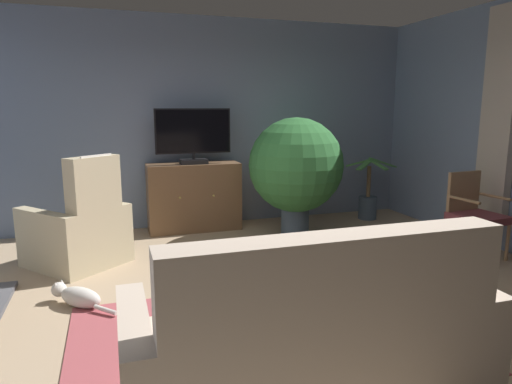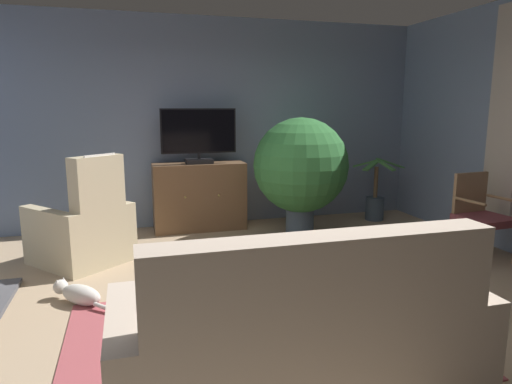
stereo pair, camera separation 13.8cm
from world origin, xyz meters
The scene contains 15 objects.
ground_plane centered at (0.00, 0.00, -0.02)m, with size 6.73×6.21×0.04m, color tan.
wall_back centered at (0.00, 2.85, 1.42)m, with size 6.73×0.10×2.84m, color slate.
curtain_panel_far centered at (3.01, 0.68, 1.56)m, with size 0.10×0.44×2.39m, color #B2A393.
rug_central centered at (-0.26, -0.58, 0.01)m, with size 2.68×1.85×0.01m, color #9E474C.
tv_cabinet centered at (-0.19, 2.50, 0.43)m, with size 1.23×0.45×0.91m.
television centered at (-0.19, 2.45, 1.29)m, with size 0.98×0.20×0.72m.
coffee_table centered at (-0.03, -0.24, 0.40)m, with size 0.94×0.58×0.46m.
tv_remote centered at (-0.17, -0.31, 0.47)m, with size 0.17×0.05×0.02m, color black.
folded_newspaper centered at (0.00, -0.30, 0.46)m, with size 0.30×0.22×0.01m, color silver.
sofa_floral centered at (-0.23, -1.38, 0.35)m, with size 2.03×0.85×1.06m.
armchair_beside_cabinet centered at (-1.59, 1.49, 0.35)m, with size 1.18×1.18×1.19m.
side_chair_beside_plant centered at (2.56, 0.46, 0.51)m, with size 0.54×0.54×0.93m.
potted_plant_small_fern_corner centered at (2.38, 2.33, 0.27)m, with size 0.85×0.80×0.92m.
potted_plant_on_hearth_side centered at (1.00, 1.83, 0.90)m, with size 1.20×1.20×1.52m.
cat centered at (-1.56, 0.39, 0.09)m, with size 0.53×0.56×0.19m.
Camera 1 is at (-1.23, -3.47, 1.65)m, focal length 31.93 mm.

